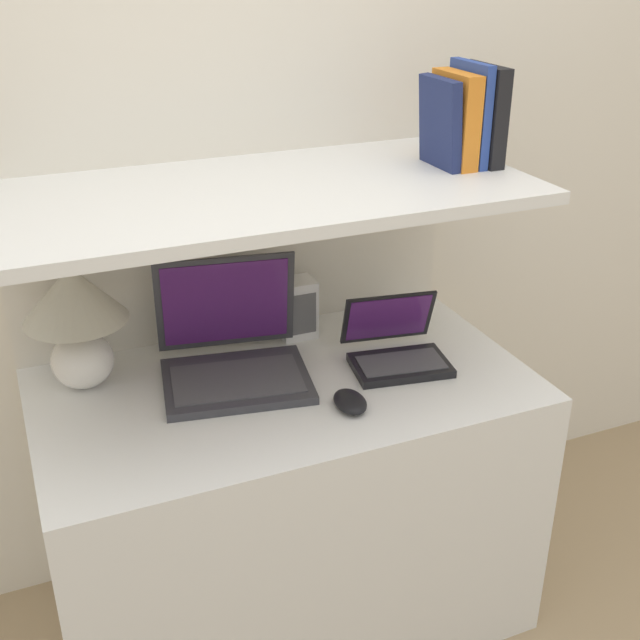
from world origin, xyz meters
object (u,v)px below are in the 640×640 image
at_px(computer_mouse, 350,402).
at_px(router_box, 297,308).
at_px(book_black, 481,114).
at_px(book_orange, 455,120).
at_px(laptop_small, 396,349).
at_px(book_blue, 469,114).
at_px(laptop_large, 233,354).
at_px(book_navy, 440,123).
at_px(table_lamp, 76,312).

xyz_separation_m(computer_mouse, router_box, (0.02, 0.38, 0.06)).
bearing_deg(book_black, book_orange, 180.00).
distance_m(laptop_small, book_black, 0.60).
bearing_deg(book_orange, router_box, 155.38).
bearing_deg(laptop_small, book_blue, 20.49).
height_order(book_black, book_blue, book_blue).
relative_size(laptop_small, computer_mouse, 2.38).
height_order(computer_mouse, book_black, book_black).
xyz_separation_m(laptop_large, laptop_small, (0.39, -0.10, -0.02)).
xyz_separation_m(computer_mouse, book_black, (0.44, 0.23, 0.56)).
bearing_deg(computer_mouse, book_orange, 31.92).
xyz_separation_m(laptop_small, computer_mouse, (-0.19, -0.15, -0.02)).
bearing_deg(book_navy, book_blue, 0.00).
height_order(router_box, book_black, book_black).
bearing_deg(table_lamp, book_black, -6.40).
relative_size(table_lamp, book_navy, 1.46).
bearing_deg(table_lamp, laptop_large, -14.82).
height_order(table_lamp, router_box, table_lamp).
relative_size(book_blue, book_orange, 1.10).
relative_size(computer_mouse, router_box, 0.70).
relative_size(book_black, book_blue, 0.97).
xyz_separation_m(laptop_small, router_box, (-0.17, 0.23, 0.04)).
relative_size(computer_mouse, book_navy, 0.54).
distance_m(computer_mouse, book_black, 0.75).
xyz_separation_m(laptop_small, book_black, (0.24, 0.08, 0.54)).
distance_m(router_box, book_orange, 0.62).
xyz_separation_m(computer_mouse, book_blue, (0.40, 0.23, 0.56)).
height_order(table_lamp, book_black, book_black).
xyz_separation_m(laptop_large, book_orange, (0.56, -0.02, 0.51)).
bearing_deg(book_black, computer_mouse, -152.48).
height_order(laptop_large, router_box, laptop_large).
distance_m(book_black, book_orange, 0.07).
relative_size(table_lamp, book_black, 1.32).
relative_size(laptop_small, router_box, 1.67).
xyz_separation_m(laptop_large, router_box, (0.22, 0.14, 0.02)).
xyz_separation_m(computer_mouse, book_orange, (0.37, 0.23, 0.55)).
xyz_separation_m(book_blue, book_orange, (-0.04, 0.00, -0.01)).
height_order(table_lamp, laptop_large, table_lamp).
height_order(table_lamp, book_navy, book_navy).
bearing_deg(book_blue, laptop_small, -159.51).
height_order(laptop_small, router_box, laptop_small).
bearing_deg(book_black, laptop_large, 178.22).
height_order(computer_mouse, book_navy, book_navy).
height_order(laptop_large, book_orange, book_orange).
xyz_separation_m(table_lamp, laptop_large, (0.34, -0.09, -0.13)).
xyz_separation_m(table_lamp, book_blue, (0.93, -0.11, 0.39)).
bearing_deg(laptop_small, book_navy, 30.64).
xyz_separation_m(table_lamp, laptop_small, (0.73, -0.19, -0.15)).
distance_m(laptop_large, book_black, 0.82).
bearing_deg(book_navy, book_black, 0.00).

